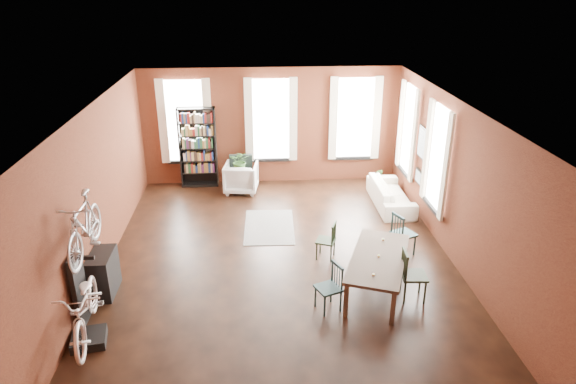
{
  "coord_description": "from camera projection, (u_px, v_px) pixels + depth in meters",
  "views": [
    {
      "loc": [
        -0.47,
        -9.14,
        5.39
      ],
      "look_at": [
        0.2,
        0.6,
        1.28
      ],
      "focal_mm": 32.0,
      "sensor_mm": 36.0,
      "label": 1
    }
  ],
  "objects": [
    {
      "name": "striped_rug",
      "position": [
        269.0,
        227.0,
        11.95
      ],
      "size": [
        1.19,
        1.85,
        0.01
      ],
      "primitive_type": "cube",
      "rotation": [
        0.0,
        0.0,
        -0.03
      ],
      "color": "black",
      "rests_on": "ground"
    },
    {
      "name": "cream_sofa",
      "position": [
        391.0,
        190.0,
        12.94
      ],
      "size": [
        0.61,
        2.08,
        0.81
      ],
      "primitive_type": "imported",
      "rotation": [
        0.0,
        0.0,
        1.57
      ],
      "color": "beige",
      "rests_on": "ground"
    },
    {
      "name": "plant_on_stand",
      "position": [
        240.0,
        163.0,
        13.54
      ],
      "size": [
        0.64,
        0.68,
        0.45
      ],
      "primitive_type": "imported",
      "rotation": [
        0.0,
        0.0,
        -0.23
      ],
      "color": "#2C5220",
      "rests_on": "plant_stand"
    },
    {
      "name": "dining_chair_a",
      "position": [
        328.0,
        288.0,
        8.84
      ],
      "size": [
        0.52,
        0.52,
        0.86
      ],
      "primitive_type": "cube",
      "rotation": [
        0.0,
        0.0,
        -1.17
      ],
      "color": "#1A373A",
      "rests_on": "ground"
    },
    {
      "name": "bicycle_floor",
      "position": [
        82.0,
        283.0,
        7.78
      ],
      "size": [
        0.79,
        1.08,
        1.89
      ],
      "primitive_type": "imported",
      "rotation": [
        0.0,
        0.0,
        0.14
      ],
      "color": "silver",
      "rests_on": "bike_trainer"
    },
    {
      "name": "plant_small",
      "position": [
        406.0,
        241.0,
        11.18
      ],
      "size": [
        0.42,
        0.39,
        0.14
      ],
      "primitive_type": "imported",
      "rotation": [
        0.0,
        0.0,
        0.94
      ],
      "color": "#335923",
      "rests_on": "ground"
    },
    {
      "name": "bike_trainer",
      "position": [
        89.0,
        339.0,
        8.14
      ],
      "size": [
        0.61,
        0.61,
        0.15
      ],
      "primitive_type": "cube",
      "rotation": [
        0.0,
        0.0,
        0.18
      ],
      "color": "black",
      "rests_on": "ground"
    },
    {
      "name": "dining_chair_b",
      "position": [
        326.0,
        240.0,
        10.5
      ],
      "size": [
        0.48,
        0.48,
        0.8
      ],
      "primitive_type": "cube",
      "rotation": [
        0.0,
        0.0,
        -1.94
      ],
      "color": "#1D2E1B",
      "rests_on": "ground"
    },
    {
      "name": "bookshelf",
      "position": [
        198.0,
        148.0,
        13.92
      ],
      "size": [
        1.0,
        0.32,
        2.2
      ],
      "primitive_type": "cube",
      "color": "black",
      "rests_on": "ground"
    },
    {
      "name": "dining_chair_c",
      "position": [
        414.0,
        275.0,
        9.13
      ],
      "size": [
        0.47,
        0.47,
        0.95
      ],
      "primitive_type": "cube",
      "rotation": [
        0.0,
        0.0,
        1.51
      ],
      "color": "#202F1B",
      "rests_on": "ground"
    },
    {
      "name": "bike_wall_rack",
      "position": [
        79.0,
        290.0,
        8.4
      ],
      "size": [
        0.16,
        0.6,
        1.3
      ],
      "primitive_type": "cube",
      "color": "black",
      "rests_on": "ground"
    },
    {
      "name": "plant_stand",
      "position": [
        240.0,
        182.0,
        13.73
      ],
      "size": [
        0.38,
        0.38,
        0.61
      ],
      "primitive_type": "cube",
      "rotation": [
        0.0,
        0.0,
        -0.3
      ],
      "color": "black",
      "rests_on": "ground"
    },
    {
      "name": "dining_chair_d",
      "position": [
        404.0,
        234.0,
        10.64
      ],
      "size": [
        0.56,
        0.56,
        0.92
      ],
      "primitive_type": "cube",
      "rotation": [
        0.0,
        0.0,
        1.98
      ],
      "color": "#183334",
      "rests_on": "ground"
    },
    {
      "name": "room",
      "position": [
        290.0,
        152.0,
        10.28
      ],
      "size": [
        9.0,
        9.04,
        3.22
      ],
      "color": "black",
      "rests_on": "ground"
    },
    {
      "name": "plant_by_sofa",
      "position": [
        376.0,
        184.0,
        14.09
      ],
      "size": [
        0.39,
        0.61,
        0.25
      ],
      "primitive_type": "imported",
      "rotation": [
        0.0,
        0.0,
        -0.14
      ],
      "color": "#295020",
      "rests_on": "ground"
    },
    {
      "name": "white_armchair",
      "position": [
        241.0,
        176.0,
        13.77
      ],
      "size": [
        0.95,
        0.9,
        0.88
      ],
      "primitive_type": "imported",
      "rotation": [
        0.0,
        0.0,
        3.02
      ],
      "color": "silver",
      "rests_on": "ground"
    },
    {
      "name": "dining_table",
      "position": [
        377.0,
        274.0,
        9.42
      ],
      "size": [
        1.61,
        2.26,
        0.7
      ],
      "primitive_type": "cube",
      "rotation": [
        0.0,
        0.0,
        -0.36
      ],
      "color": "#433428",
      "rests_on": "ground"
    },
    {
      "name": "console_table",
      "position": [
        103.0,
        273.0,
        9.33
      ],
      "size": [
        0.4,
        0.8,
        0.8
      ],
      "primitive_type": "cube",
      "color": "black",
      "rests_on": "ground"
    },
    {
      "name": "bicycle_hung",
      "position": [
        81.0,
        207.0,
        7.84
      ],
      "size": [
        0.47,
        1.0,
        1.66
      ],
      "primitive_type": "imported",
      "color": "#A5A8AD",
      "rests_on": "bike_wall_rack"
    }
  ]
}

